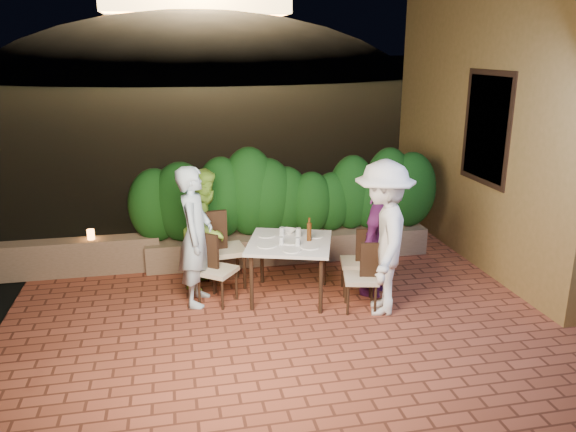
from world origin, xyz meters
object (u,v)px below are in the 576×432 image
object	(u,v)px
chair_left_front	(217,269)
bowl	(288,231)
diner_green	(207,228)
diner_purple	(379,236)
dining_table	(290,269)
diner_blue	(195,236)
beer_bottle	(309,229)
chair_right_front	(361,277)
chair_right_back	(357,261)
chair_left_back	(226,248)
diner_white	(383,238)
parapet_lamp	(91,234)

from	to	relation	value
chair_left_front	bowl	bearing A→B (deg)	54.08
chair_left_front	diner_green	xyz separation A→B (m)	(-0.08, 0.60, 0.35)
chair_left_front	diner_purple	xyz separation A→B (m)	(2.04, -0.14, 0.34)
dining_table	diner_blue	size ratio (longest dim) A/B	0.58
beer_bottle	diner_blue	size ratio (longest dim) A/B	0.17
bowl	diner_purple	xyz separation A→B (m)	(1.08, -0.44, 0.01)
chair_right_front	chair_right_back	distance (m)	0.50
dining_table	diner_green	bearing A→B (deg)	146.86
chair_left_front	chair_right_back	distance (m)	1.78
dining_table	diner_green	xyz separation A→B (m)	(-0.98, 0.64, 0.41)
diner_blue	diner_green	size ratio (longest dim) A/B	1.10
diner_green	beer_bottle	bearing A→B (deg)	-87.58
chair_left_back	chair_right_front	world-z (taller)	chair_left_back
diner_green	diner_white	world-z (taller)	diner_white
beer_bottle	dining_table	bearing A→B (deg)	174.35
diner_white	dining_table	bearing A→B (deg)	-103.07
chair_right_back	diner_green	distance (m)	2.01
diner_blue	chair_left_back	bearing A→B (deg)	-28.56
diner_green	chair_left_front	bearing A→B (deg)	-141.78
chair_left_back	diner_green	bearing A→B (deg)	149.40
chair_right_front	diner_purple	xyz separation A→B (m)	(0.37, 0.41, 0.35)
chair_left_front	chair_right_front	bearing A→B (deg)	18.62
diner_blue	beer_bottle	bearing A→B (deg)	-81.33
chair_left_back	parapet_lamp	xyz separation A→B (m)	(-1.79, 0.81, 0.05)
chair_right_front	diner_green	xyz separation A→B (m)	(-1.75, 1.16, 0.36)
dining_table	chair_left_front	world-z (taller)	chair_left_front
parapet_lamp	dining_table	bearing A→B (deg)	-27.97
chair_left_front	diner_white	distance (m)	2.05
dining_table	chair_left_back	distance (m)	0.93
diner_purple	parapet_lamp	world-z (taller)	diner_purple
bowl	diner_purple	distance (m)	1.17
bowl	chair_left_back	distance (m)	0.86
chair_left_front	diner_purple	bearing A→B (deg)	33.02
parapet_lamp	chair_right_back	bearing A→B (deg)	-22.02
beer_bottle	chair_right_front	bearing A→B (deg)	-43.30
diner_green	diner_purple	world-z (taller)	diner_green
diner_blue	diner_white	distance (m)	2.24
chair_left_back	chair_right_front	bearing A→B (deg)	-42.05
chair_left_front	chair_right_front	xyz separation A→B (m)	(1.67, -0.56, -0.01)
chair_left_front	diner_purple	size ratio (longest dim) A/B	0.56
beer_bottle	chair_left_front	world-z (taller)	beer_bottle
beer_bottle	chair_left_back	xyz separation A→B (m)	(-0.99, 0.56, -0.38)
bowl	chair_left_front	world-z (taller)	chair_left_front
diner_blue	bowl	bearing A→B (deg)	-65.27
chair_left_front	diner_white	size ratio (longest dim) A/B	0.48
diner_green	diner_purple	bearing A→B (deg)	-78.49
beer_bottle	diner_purple	distance (m)	0.90
diner_white	chair_right_front	bearing A→B (deg)	-90.07
chair_right_back	diner_blue	bearing A→B (deg)	8.84
chair_left_back	parapet_lamp	distance (m)	1.97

